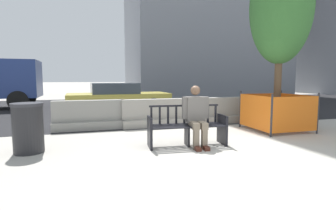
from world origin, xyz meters
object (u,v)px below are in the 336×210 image
Objects in this scene: construction_fence at (277,111)px; trash_bin at (28,128)px; car_taxi_near at (118,97)px; street_bench at (187,128)px; jersey_barrier_right at (228,112)px; seated_person at (196,114)px; jersey_barrier_centre at (154,115)px; street_tree at (281,7)px; jersey_barrier_left at (89,117)px.

construction_fence reaches higher than trash_bin.
car_taxi_near reaches higher than construction_fence.
street_bench is at bearing -6.17° from trash_bin.
jersey_barrier_right is 2.02× the size of trash_bin.
seated_person is at bearing -20.70° from street_bench.
jersey_barrier_centre is at bearing 153.89° from construction_fence.
trash_bin is (-2.30, -5.94, -0.14)m from car_taxi_near.
street_tree is (0.62, -1.62, 3.06)m from jersey_barrier_right.
street_bench is 4.37m from street_tree.
jersey_barrier_centre is 0.40× the size of street_tree.
seated_person is 4.06m from street_tree.
street_bench is 1.16× the size of construction_fence.
jersey_barrier_right is (2.24, 2.60, -0.35)m from seated_person.
jersey_barrier_left is 5.39m from construction_fence.
construction_fence is at bearing 5.17° from trash_bin.
street_bench is 0.35× the size of street_tree.
street_bench is 0.86× the size of jersey_barrier_left.
jersey_barrier_centre is at bearing 153.89° from street_tree.
seated_person is 2.60m from jersey_barrier_centre.
seated_person reaches higher than jersey_barrier_right.
jersey_barrier_centre and jersey_barrier_right have the same top height.
jersey_barrier_centre is (-0.35, 2.55, -0.35)m from seated_person.
trash_bin is at bearing -116.96° from jersey_barrier_left.
jersey_barrier_right is 0.45× the size of car_taxi_near.
jersey_barrier_left and jersey_barrier_right have the same top height.
car_taxi_near is (-3.95, 5.38, -2.75)m from street_tree.
street_tree is 1.13× the size of car_taxi_near.
trash_bin is (-1.13, -2.22, 0.16)m from jersey_barrier_left.
jersey_barrier_right is at bearing -0.50° from jersey_barrier_left.
jersey_barrier_centre is 1.35× the size of construction_fence.
jersey_barrier_right is (2.58, 0.05, 0.00)m from jersey_barrier_centre.
street_tree reaches higher than car_taxi_near.
jersey_barrier_centre is 3.57m from construction_fence.
construction_fence is 6.67m from car_taxi_near.
jersey_barrier_left is 0.40× the size of street_tree.
construction_fence is (3.05, 0.91, 0.15)m from street_bench.
seated_person is 1.33× the size of trash_bin.
construction_fence reaches higher than jersey_barrier_centre.
jersey_barrier_left is at bearing 162.11° from street_tree.
seated_person is 0.26× the size of street_tree.
jersey_barrier_centre is at bearing 97.70° from seated_person.
trash_bin is (-3.21, 0.35, 0.10)m from street_bench.
jersey_barrier_right is at bearing -48.46° from car_taxi_near.
car_taxi_near is (-3.33, 3.76, 0.30)m from jersey_barrier_right.
jersey_barrier_left is at bearing -107.49° from car_taxi_near.
street_tree is (3.20, -1.57, 3.06)m from jersey_barrier_centre.
jersey_barrier_left is 0.45× the size of car_taxi_near.
seated_person is at bearing -82.30° from jersey_barrier_centre.
construction_fence is at bearing -53.69° from car_taxi_near.
street_bench is at bearing -163.33° from street_tree.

